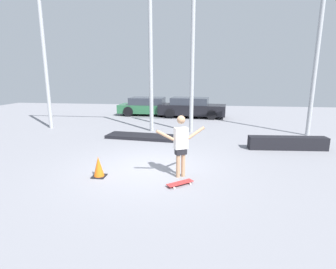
# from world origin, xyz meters

# --- Properties ---
(ground_plane) EXTENTS (36.00, 36.00, 0.00)m
(ground_plane) POSITION_xyz_m (0.00, 0.00, 0.00)
(ground_plane) COLOR gray
(skateboarder) EXTENTS (1.33, 0.76, 1.77)m
(skateboarder) POSITION_xyz_m (1.04, -0.58, 1.01)
(skateboarder) COLOR tan
(skateboarder) RESTS_ON ground_plane
(skateboard) EXTENTS (0.72, 0.64, 0.08)m
(skateboard) POSITION_xyz_m (1.08, -1.19, 0.06)
(skateboard) COLOR red
(skateboard) RESTS_ON ground_plane
(grind_box) EXTENTS (3.01, 0.70, 0.51)m
(grind_box) POSITION_xyz_m (4.94, 2.84, 0.25)
(grind_box) COLOR black
(grind_box) RESTS_ON ground_plane
(manual_pad) EXTENTS (3.36, 1.41, 0.15)m
(manual_pad) POSITION_xyz_m (-1.16, 3.92, 0.07)
(manual_pad) COLOR black
(manual_pad) RESTS_ON ground_plane
(canopy_support_left) EXTENTS (5.86, 0.20, 6.73)m
(canopy_support_left) POSITION_xyz_m (-3.86, 5.59, 4.06)
(canopy_support_left) COLOR #A5A8AD
(canopy_support_left) RESTS_ON ground_plane
(canopy_support_right) EXTENTS (5.86, 0.20, 6.73)m
(canopy_support_right) POSITION_xyz_m (3.86, 5.59, 4.06)
(canopy_support_right) COLOR #A5A8AD
(canopy_support_right) RESTS_ON ground_plane
(parked_car_green) EXTENTS (4.44, 2.06, 1.29)m
(parked_car_green) POSITION_xyz_m (-2.31, 11.11, 0.63)
(parked_car_green) COLOR #28603D
(parked_car_green) RESTS_ON ground_plane
(parked_car_black) EXTENTS (4.69, 2.23, 1.35)m
(parked_car_black) POSITION_xyz_m (0.81, 10.59, 0.66)
(parked_car_black) COLOR black
(parked_car_black) RESTS_ON ground_plane
(traffic_cone) EXTENTS (0.37, 0.37, 0.60)m
(traffic_cone) POSITION_xyz_m (-1.28, -0.90, 0.29)
(traffic_cone) COLOR black
(traffic_cone) RESTS_ON ground_plane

